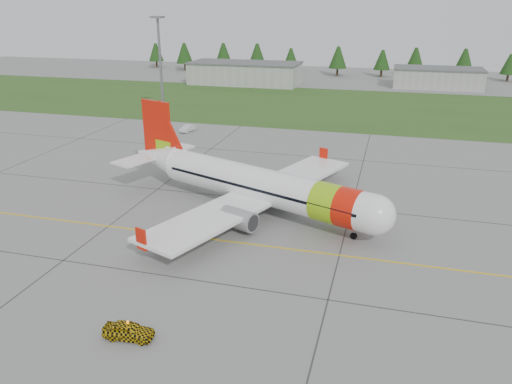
% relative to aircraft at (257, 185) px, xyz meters
% --- Properties ---
extents(ground, '(320.00, 320.00, 0.00)m').
position_rel_aircraft_xyz_m(ground, '(0.60, -16.49, -3.20)').
color(ground, gray).
rests_on(ground, ground).
extents(aircraft, '(35.08, 33.33, 11.10)m').
position_rel_aircraft_xyz_m(aircraft, '(0.00, 0.00, 0.00)').
color(aircraft, white).
rests_on(aircraft, ground).
extents(follow_me_car, '(1.39, 1.60, 3.74)m').
position_rel_aircraft_xyz_m(follow_me_car, '(-2.61, -25.29, -1.33)').
color(follow_me_car, yellow).
rests_on(follow_me_car, ground).
extents(service_van, '(1.63, 1.57, 4.03)m').
position_rel_aircraft_xyz_m(service_van, '(-22.78, 33.60, -1.19)').
color(service_van, silver).
rests_on(service_van, ground).
extents(grass_strip, '(320.00, 50.00, 0.03)m').
position_rel_aircraft_xyz_m(grass_strip, '(0.60, 65.51, -3.19)').
color(grass_strip, '#30561E').
rests_on(grass_strip, ground).
extents(taxi_guideline, '(120.00, 0.25, 0.02)m').
position_rel_aircraft_xyz_m(taxi_guideline, '(0.60, -8.49, -3.19)').
color(taxi_guideline, gold).
rests_on(taxi_guideline, ground).
extents(hangar_west, '(32.00, 14.00, 6.00)m').
position_rel_aircraft_xyz_m(hangar_west, '(-29.40, 93.51, -0.20)').
color(hangar_west, '#A8A8A3').
rests_on(hangar_west, ground).
extents(hangar_east, '(24.00, 12.00, 5.20)m').
position_rel_aircraft_xyz_m(hangar_east, '(25.60, 101.51, -0.60)').
color(hangar_east, '#A8A8A3').
rests_on(hangar_east, ground).
extents(floodlight_mast, '(0.50, 0.50, 20.00)m').
position_rel_aircraft_xyz_m(floodlight_mast, '(-31.40, 41.51, 6.80)').
color(floodlight_mast, slate).
rests_on(floodlight_mast, ground).
extents(treeline, '(160.00, 8.00, 10.00)m').
position_rel_aircraft_xyz_m(treeline, '(0.60, 121.51, 1.80)').
color(treeline, '#1C3F14').
rests_on(treeline, ground).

